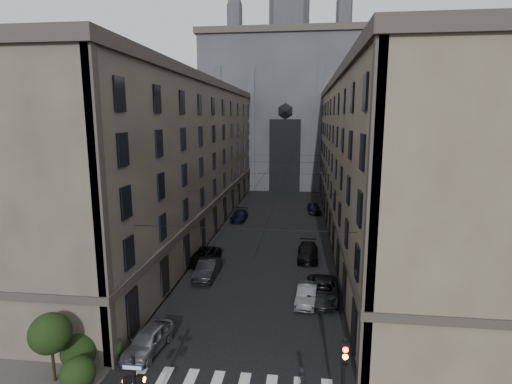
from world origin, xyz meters
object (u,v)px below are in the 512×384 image
at_px(car_right_near, 307,294).
at_px(car_right_far, 314,208).
at_px(gothic_tower, 288,101).
at_px(car_left_midfar, 204,256).
at_px(car_right_midfar, 308,252).
at_px(car_right_midnear, 322,290).
at_px(traffic_light_right, 343,381).
at_px(car_left_near, 148,340).
at_px(car_left_midnear, 207,269).
at_px(car_left_far, 239,216).

xyz_separation_m(car_right_near, car_right_far, (1.21, 30.39, 0.06)).
xyz_separation_m(gothic_tower, car_right_far, (5.41, -28.71, -17.04)).
xyz_separation_m(gothic_tower, car_left_midfar, (-5.95, -51.52, -17.10)).
xyz_separation_m(car_left_midfar, car_right_midfar, (10.30, 2.32, 0.05)).
xyz_separation_m(car_left_midfar, car_right_far, (11.36, 22.82, 0.07)).
relative_size(car_left_midfar, car_right_midnear, 0.91).
relative_size(traffic_light_right, car_left_near, 1.18).
height_order(car_right_near, car_right_midnear, car_right_midnear).
relative_size(gothic_tower, car_left_midnear, 12.02).
relative_size(car_left_midnear, car_right_midfar, 0.94).
bearing_deg(traffic_light_right, car_right_near, 95.73).
relative_size(car_right_midfar, car_right_far, 1.15).
xyz_separation_m(car_left_midnear, car_right_far, (10.14, 26.40, -0.03)).
xyz_separation_m(traffic_light_right, car_left_far, (-10.77, 38.50, -2.58)).
bearing_deg(car_left_far, car_right_near, -68.10).
height_order(car_left_midfar, car_left_far, car_left_far).
distance_m(traffic_light_right, car_right_midnear, 14.84).
distance_m(car_left_far, car_right_midnear, 26.12).
distance_m(car_left_midnear, car_right_near, 9.77).
height_order(car_left_midfar, car_right_midnear, car_right_midnear).
bearing_deg(car_left_far, car_left_midnear, -87.76).
bearing_deg(car_left_far, traffic_light_right, -73.36).
xyz_separation_m(gothic_tower, car_right_near, (4.20, -59.09, -17.09)).
xyz_separation_m(car_left_near, car_right_midfar, (9.91, 17.76, -0.01)).
distance_m(gothic_tower, car_right_midfar, 52.25).
height_order(traffic_light_right, car_right_near, traffic_light_right).
height_order(traffic_light_right, car_right_midfar, traffic_light_right).
distance_m(traffic_light_right, car_left_far, 40.06).
xyz_separation_m(car_left_far, car_right_near, (9.37, -24.55, -0.00)).
xyz_separation_m(car_left_near, car_left_midfar, (-0.39, 15.44, -0.05)).
distance_m(car_left_midnear, car_right_midfar, 10.83).
relative_size(car_right_near, car_right_far, 0.96).
bearing_deg(car_right_midfar, car_left_midfar, -166.14).
xyz_separation_m(traffic_light_right, car_right_midfar, (-1.25, 23.84, -2.54)).
bearing_deg(car_left_midfar, car_right_midfar, 18.13).
xyz_separation_m(traffic_light_right, car_right_midnear, (-0.18, 14.62, -2.52)).
bearing_deg(car_right_far, car_left_midfar, -122.63).
height_order(car_right_near, car_right_midfar, car_right_midfar).
bearing_deg(gothic_tower, car_left_near, -94.75).
bearing_deg(car_right_midnear, car_left_midnear, 165.02).
bearing_deg(traffic_light_right, car_left_far, 105.63).
height_order(car_left_midnear, car_right_far, car_left_midnear).
relative_size(car_left_midfar, car_left_far, 1.03).
xyz_separation_m(gothic_tower, traffic_light_right, (5.60, -73.04, -14.51)).
bearing_deg(car_left_near, traffic_light_right, -21.04).
height_order(car_left_midnear, car_left_midfar, car_left_midnear).
xyz_separation_m(car_left_midnear, car_right_near, (8.93, -3.98, -0.09)).
height_order(car_left_near, car_right_midfar, car_left_near).
relative_size(car_left_far, car_right_midfar, 0.95).
bearing_deg(car_right_far, car_left_midnear, -117.15).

